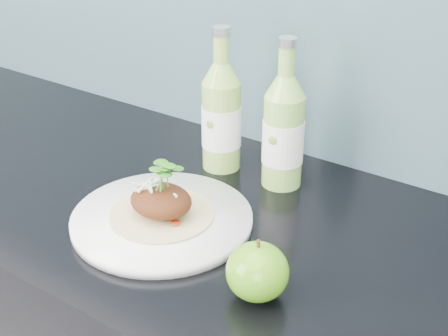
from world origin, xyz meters
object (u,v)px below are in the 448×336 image
Objects in this scene: green_apple at (257,272)px; cider_bottle_left at (221,117)px; dinner_plate at (162,219)px; cider_bottle_right at (283,132)px.

cider_bottle_left is at bearing 132.15° from green_apple.
cider_bottle_right reaches higher than dinner_plate.
cider_bottle_right is (0.09, 0.23, 0.09)m from dinner_plate.
dinner_plate is 1.10× the size of cider_bottle_right.
cider_bottle_right is (-0.13, 0.29, 0.06)m from green_apple.
cider_bottle_left is 1.00× the size of cider_bottle_right.
cider_bottle_left and cider_bottle_right have the same top height.
green_apple is 0.33m from cider_bottle_right.
cider_bottle_left is (-0.26, 0.28, 0.06)m from green_apple.
cider_bottle_right is at bearing 68.33° from dinner_plate.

